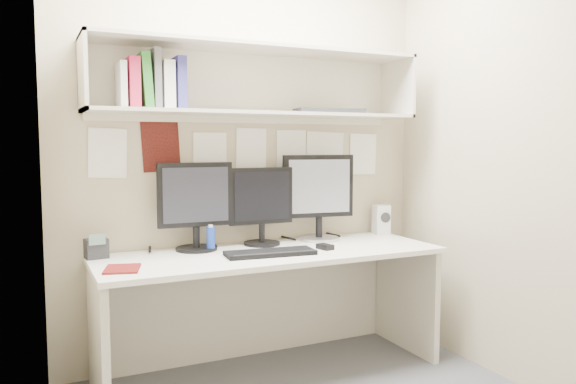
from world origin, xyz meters
name	(u,v)px	position (x,y,z in m)	size (l,w,h in m)	color
wall_back	(248,152)	(0.00, 1.00, 1.30)	(2.40, 0.02, 2.60)	tan
wall_front	(483,162)	(0.00, -1.00, 1.30)	(2.40, 0.02, 2.60)	tan
wall_left	(47,158)	(-1.20, 0.00, 1.30)	(0.02, 2.00, 2.60)	tan
wall_right	(513,153)	(1.20, 0.00, 1.30)	(0.02, 2.00, 2.60)	tan
desk	(271,312)	(0.00, 0.65, 0.37)	(2.00, 0.70, 0.73)	silver
overhead_hutch	(256,82)	(0.00, 0.86, 1.72)	(2.00, 0.38, 0.40)	beige
pinned_papers	(248,160)	(0.00, 0.99, 1.25)	(1.92, 0.01, 0.48)	white
monitor_left	(195,203)	(-0.38, 0.87, 1.01)	(0.44, 0.24, 0.51)	black
monitor_center	(261,203)	(0.03, 0.87, 0.99)	(0.41, 0.22, 0.48)	black
monitor_right	(318,195)	(0.43, 0.87, 1.02)	(0.47, 0.26, 0.55)	#A5A5AA
keyboard	(270,253)	(-0.05, 0.54, 0.74)	(0.50, 0.18, 0.02)	black
mouse	(325,247)	(0.31, 0.56, 0.75)	(0.06, 0.10, 0.03)	black
speaker	(381,219)	(0.94, 0.89, 0.83)	(0.12, 0.12, 0.20)	silver
blue_bottle	(211,239)	(-0.31, 0.80, 0.80)	(0.05, 0.05, 0.15)	#163299
maroon_notebook	(122,269)	(-0.86, 0.52, 0.74)	(0.17, 0.20, 0.01)	#5E1110
desk_phone	(96,248)	(-0.94, 0.87, 0.79)	(0.13, 0.12, 0.14)	black
book_stack	(152,83)	(-0.63, 0.82, 1.68)	(0.35, 0.20, 0.33)	silver
hutch_tray	(330,111)	(0.46, 0.78, 1.56)	(0.43, 0.16, 0.03)	black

